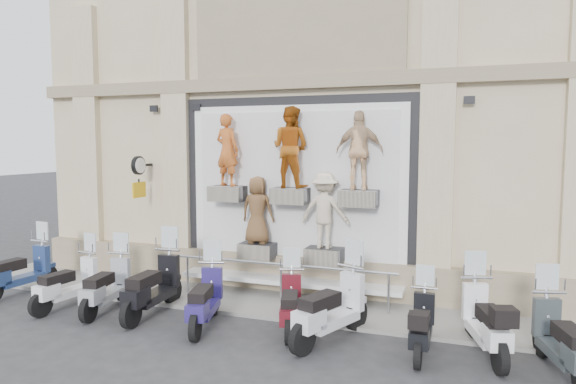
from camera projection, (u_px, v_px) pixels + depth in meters
name	position (u px, v px, depth m)	size (l,w,h in m)	color
ground	(242.00, 338.00, 9.21)	(90.00, 90.00, 0.00)	#2D2D30
sidewalk	(283.00, 302.00, 11.18)	(16.00, 2.20, 0.08)	gray
building	(340.00, 58.00, 15.21)	(14.00, 8.60, 12.00)	beige
shop_vitrine	(296.00, 191.00, 11.52)	(5.60, 0.85, 4.30)	black
guard_rail	(281.00, 284.00, 11.04)	(5.06, 0.10, 0.93)	#9EA0A5
clock_sign_bracket	(139.00, 171.00, 12.58)	(0.10, 0.80, 1.02)	black
scooter_a	(19.00, 260.00, 11.77)	(0.58, 1.99, 1.62)	navy
scooter_b	(68.00, 273.00, 10.84)	(0.54, 1.87, 1.52)	silver
scooter_c	(106.00, 275.00, 10.61)	(0.56, 1.91, 1.55)	gray
scooter_d	(153.00, 274.00, 10.36)	(0.62, 2.12, 1.72)	black
scooter_e	(205.00, 287.00, 9.68)	(0.56, 1.93, 1.57)	navy
scooter_f	(290.00, 293.00, 9.49)	(0.52, 1.79, 1.46)	#4D0D15
scooter_g	(331.00, 294.00, 8.95)	(0.62, 2.13, 1.73)	silver
scooter_h	(422.00, 313.00, 8.47)	(0.49, 1.69, 1.38)	black
scooter_i	(486.00, 307.00, 8.40)	(0.58, 1.99, 1.61)	white
scooter_j	(563.00, 325.00, 7.64)	(0.56, 1.93, 1.57)	#2E3538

